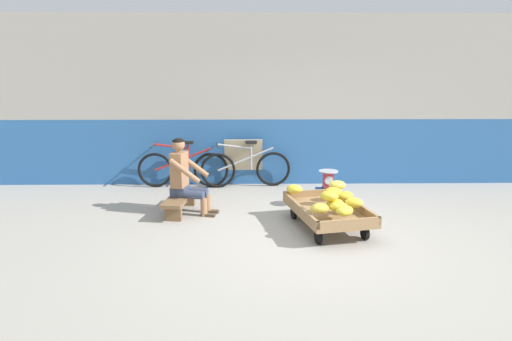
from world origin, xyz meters
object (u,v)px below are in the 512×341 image
bicycle_near_left (183,168)px  bicycle_far_left (246,168)px  banana_cart (327,212)px  low_bench (180,200)px  plastic_crate (328,198)px  sign_board (243,162)px  vendor_seated (185,176)px  weighing_scale (328,179)px

bicycle_near_left → bicycle_far_left: size_ratio=1.00×
banana_cart → low_bench: 2.23m
low_bench → plastic_crate: bearing=5.6°
low_bench → sign_board: bearing=61.4°
vendor_seated → low_bench: bearing=167.1°
banana_cart → vendor_seated: vendor_seated is taller
bicycle_far_left → bicycle_near_left: bearing=-179.8°
banana_cart → vendor_seated: bearing=160.0°
low_bench → weighing_scale: 2.30m
low_bench → bicycle_near_left: size_ratio=0.68×
bicycle_far_left → sign_board: sign_board is taller
banana_cart → low_bench: size_ratio=1.40×
weighing_scale → bicycle_far_left: 1.86m
low_bench → plastic_crate: (2.27, 0.22, -0.05)m
bicycle_near_left → vendor_seated: bearing=-80.7°
weighing_scale → bicycle_far_left: size_ratio=0.18×
weighing_scale → bicycle_far_left: (-1.29, 1.33, -0.10)m
plastic_crate → sign_board: 2.03m
weighing_scale → bicycle_near_left: bicycle_near_left is taller
plastic_crate → sign_board: bearing=131.6°
plastic_crate → sign_board: sign_board is taller
bicycle_near_left → banana_cart: bearing=-45.4°
low_bench → sign_board: sign_board is taller
vendor_seated → sign_board: 1.95m
sign_board → banana_cart: bearing=-64.9°
low_bench → weighing_scale: weighing_scale is taller
bicycle_far_left → vendor_seated: bearing=-119.6°
weighing_scale → bicycle_far_left: bearing=134.2°
low_bench → weighing_scale: bearing=5.6°
bicycle_far_left → sign_board: (-0.04, 0.17, 0.08)m
bicycle_near_left → sign_board: size_ratio=1.90×
vendor_seated → weighing_scale: vendor_seated is taller
vendor_seated → weighing_scale: bearing=6.3°
banana_cart → bicycle_far_left: 2.57m
bicycle_far_left → plastic_crate: bearing=-45.8°
vendor_seated → bicycle_near_left: bearing=99.3°
low_bench → plastic_crate: size_ratio=3.14×
banana_cart → sign_board: bearing=115.1°
plastic_crate → bicycle_far_left: 1.87m
vendor_seated → weighing_scale: (2.19, 0.24, -0.11)m
banana_cart → vendor_seated: (-2.02, 0.73, 0.33)m
low_bench → plastic_crate: 2.28m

